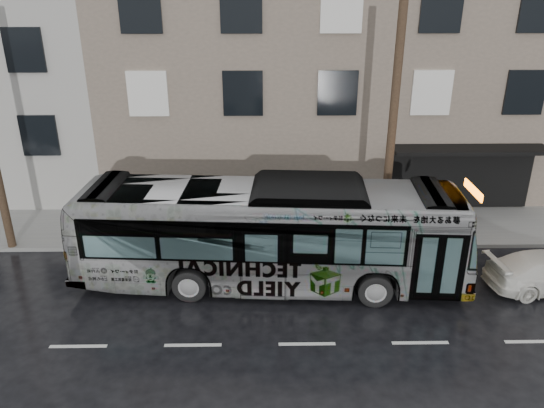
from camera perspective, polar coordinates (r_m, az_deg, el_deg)
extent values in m
plane|color=black|center=(17.53, -7.51, -9.77)|extent=(120.00, 120.00, 0.00)
cube|color=gray|center=(21.75, -6.18, -2.56)|extent=(90.00, 3.60, 0.15)
cube|color=gray|center=(27.75, 5.42, 14.87)|extent=(20.00, 12.00, 11.00)
cylinder|color=#473623|center=(19.08, 12.80, 7.96)|extent=(0.30, 0.30, 9.00)
cylinder|color=slate|center=(20.44, 14.99, -1.07)|extent=(0.06, 0.06, 2.40)
imported|color=#B2B2B2|center=(17.32, -0.28, -3.22)|extent=(12.91, 3.83, 3.55)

